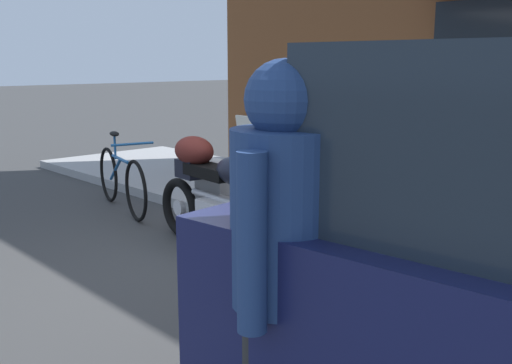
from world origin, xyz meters
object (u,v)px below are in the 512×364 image
Objects in this scene: pedestrian_walking at (283,245)px; touring_motorcycle at (220,190)px; sandwich_board_sign at (261,152)px; parked_bicycle at (121,179)px.

touring_motorcycle is at bearing 144.13° from pedestrian_walking.
touring_motorcycle is 2.31× the size of sandwich_board_sign.
pedestrian_walking reaches higher than parked_bicycle.
pedestrian_walking is at bearing -35.87° from touring_motorcycle.
pedestrian_walking is 5.63m from sandwich_board_sign.
parked_bicycle is 5.19m from pedestrian_walking.
parked_bicycle is 1.86m from sandwich_board_sign.
touring_motorcycle reaches higher than parked_bicycle.
parked_bicycle is (-2.02, 0.15, -0.22)m from touring_motorcycle.
touring_motorcycle is 2.03m from parked_bicycle.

